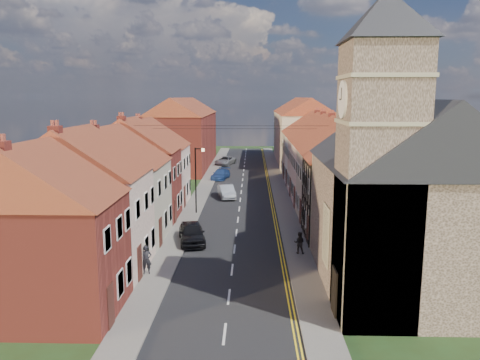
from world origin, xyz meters
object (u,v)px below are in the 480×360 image
(car_far, at_px, (221,174))
(pedestrian_left, at_px, (146,260))
(car_near, at_px, (192,233))
(car_mid, at_px, (226,191))
(church, at_px, (403,186))
(car_distant, at_px, (225,161))
(lamppost, at_px, (197,176))
(pedestrian_right, at_px, (299,243))

(car_far, bearing_deg, pedestrian_left, -82.33)
(car_near, xyz_separation_m, pedestrian_left, (-1.90, -6.43, 0.23))
(car_near, xyz_separation_m, car_mid, (1.70, 15.63, -0.07))
(church, xyz_separation_m, car_far, (-12.25, 35.18, -5.23))
(car_mid, relative_size, car_distant, 0.88)
(car_near, height_order, car_mid, car_near)
(car_near, bearing_deg, car_mid, 72.77)
(church, relative_size, car_distant, 3.17)
(lamppost, bearing_deg, car_near, -85.93)
(car_far, bearing_deg, lamppost, -81.42)
(pedestrian_left, height_order, pedestrian_right, pedestrian_left)
(pedestrian_right, bearing_deg, pedestrian_left, 33.95)
(car_distant, xyz_separation_m, pedestrian_right, (7.49, -42.54, 0.20))
(car_distant, distance_m, pedestrian_right, 43.19)
(car_far, bearing_deg, car_distant, 102.13)
(church, relative_size, pedestrian_left, 8.72)
(car_near, height_order, car_distant, car_near)
(car_near, height_order, pedestrian_left, pedestrian_left)
(lamppost, height_order, pedestrian_right, lamppost)
(lamppost, height_order, car_far, lamppost)
(church, bearing_deg, car_far, 109.19)
(church, xyz_separation_m, pedestrian_right, (-4.91, 5.58, -5.01))
(car_mid, relative_size, pedestrian_right, 2.80)
(lamppost, xyz_separation_m, car_mid, (2.31, 7.01, -2.85))
(church, xyz_separation_m, lamppost, (-13.17, 16.68, -2.34))
(church, bearing_deg, car_mid, 114.63)
(pedestrian_left, bearing_deg, car_mid, 65.03)
(lamppost, bearing_deg, church, -51.70)
(lamppost, xyz_separation_m, pedestrian_right, (8.26, -11.09, -2.67))
(church, xyz_separation_m, pedestrian_left, (-14.46, 1.63, -4.89))
(car_far, height_order, car_distant, car_distant)
(car_mid, xyz_separation_m, pedestrian_left, (-3.60, -22.06, 0.30))
(church, height_order, lamppost, church)
(car_mid, bearing_deg, car_far, 84.67)
(car_near, xyz_separation_m, car_far, (0.31, 27.12, -0.12))
(car_mid, height_order, car_far, car_mid)
(car_distant, bearing_deg, car_near, -73.03)
(lamppost, distance_m, car_near, 9.07)
(car_near, relative_size, pedestrian_right, 2.98)
(car_far, bearing_deg, car_near, -79.22)
(church, xyz_separation_m, car_distant, (-12.40, 48.12, -5.21))
(car_mid, bearing_deg, pedestrian_right, -84.03)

